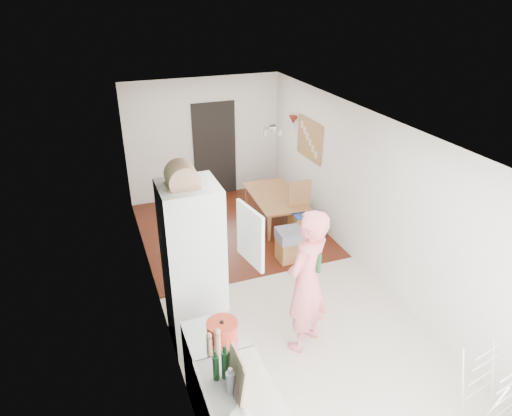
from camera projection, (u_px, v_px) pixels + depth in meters
room_shell at (268, 210)px, 6.39m from camera, size 3.20×7.00×2.50m
floor at (267, 284)px, 6.95m from camera, size 3.20×7.00×0.01m
wood_floor_overlay at (230, 229)px, 8.50m from camera, size 3.20×3.30×0.01m
sage_wall_panel at (185, 273)px, 3.95m from camera, size 0.02×3.00×1.30m
tile_splashback at (206, 379)px, 3.80m from camera, size 0.02×1.90×0.50m
doorway_recess at (215, 150)px, 9.49m from camera, size 0.90×0.04×2.00m
worktop at (239, 391)px, 4.00m from camera, size 0.62×0.92×0.06m
range_cooker at (217, 369)px, 4.83m from camera, size 0.60×0.60×0.88m
cooker_top at (215, 335)px, 4.63m from camera, size 0.60×0.60×0.04m
fridge_housing at (194, 268)px, 5.42m from camera, size 0.66×0.66×2.15m
fridge_door at (250, 236)px, 5.15m from camera, size 0.14×0.56×0.70m
fridge_interior at (217, 228)px, 5.30m from camera, size 0.02×0.52×0.66m
pinboard at (310, 139)px, 8.36m from camera, size 0.03×0.90×0.70m
pinboard_frame at (309, 139)px, 8.35m from camera, size 0.00×0.94×0.74m
wall_sconce at (293, 120)px, 8.80m from camera, size 0.18×0.18×0.16m
person at (307, 270)px, 5.32m from camera, size 0.97×0.88×2.21m
dining_table at (276, 210)px, 8.70m from camera, size 0.81×1.36×0.46m
dining_chair at (304, 212)px, 8.01m from camera, size 0.44×0.44×1.01m
stool at (287, 250)px, 7.45m from camera, size 0.32×0.32×0.41m
grey_drape at (290, 235)px, 7.28m from camera, size 0.42×0.42×0.18m
drying_rack at (492, 391)px, 4.61m from camera, size 0.49×0.45×0.82m
bread_bin at (182, 178)px, 4.87m from camera, size 0.37×0.35×0.19m
red_casserole at (222, 330)px, 4.53m from camera, size 0.33×0.33×0.19m
held_bottle at (319, 263)px, 5.19m from camera, size 0.05×0.05×0.25m
bottle_a at (225, 365)px, 4.04m from camera, size 0.09×0.09×0.30m
bottle_b at (216, 368)px, 4.03m from camera, size 0.07×0.07×0.26m
bottle_c at (231, 382)px, 3.93m from camera, size 0.10×0.10×0.21m
pepper_mill_front at (218, 344)px, 4.32m from camera, size 0.08×0.08×0.23m
pepper_mill_back at (210, 346)px, 4.32m from camera, size 0.06×0.06×0.20m
chopping_boards at (236, 375)px, 3.86m from camera, size 0.13×0.30×0.41m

